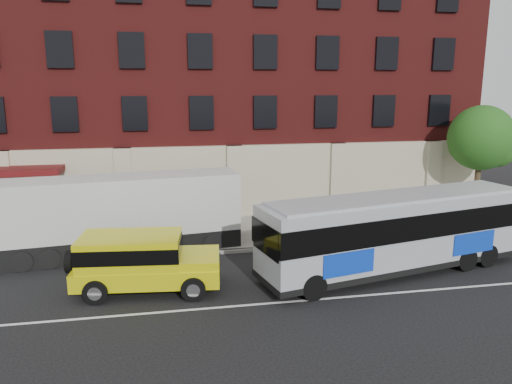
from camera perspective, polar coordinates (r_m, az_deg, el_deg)
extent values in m
plane|color=black|center=(17.27, 3.42, -13.27)|extent=(120.00, 120.00, 0.00)
cube|color=gray|center=(25.49, -1.52, -4.51)|extent=(60.00, 6.00, 0.15)
cube|color=gray|center=(22.68, -0.29, -6.67)|extent=(60.00, 0.25, 0.15)
cube|color=silver|center=(17.71, 3.02, -12.57)|extent=(60.00, 0.12, 0.01)
cube|color=#5C1615|center=(32.33, -3.93, 12.63)|extent=(30.00, 10.00, 15.00)
cube|color=#B6AB90|center=(27.73, -2.49, 1.28)|extent=(30.00, 0.35, 4.00)
cube|color=#4F0E0F|center=(27.37, -25.69, 2.26)|extent=(4.20, 2.20, 0.30)
cube|color=#B6AB90|center=(28.54, -27.05, 0.24)|extent=(0.90, 0.55, 4.00)
cube|color=#B6AB90|center=(27.44, -14.96, 0.75)|extent=(0.90, 0.55, 4.00)
cube|color=#B6AB90|center=(27.63, -2.46, 1.24)|extent=(0.90, 0.55, 4.00)
cube|color=#B6AB90|center=(29.09, 9.32, 1.65)|extent=(0.90, 0.55, 4.00)
cube|color=#B6AB90|center=(31.63, 19.60, 1.94)|extent=(0.90, 0.55, 4.00)
cube|color=black|center=(27.49, -21.16, 8.36)|extent=(1.30, 0.20, 1.80)
cube|color=black|center=(27.09, -13.78, 8.79)|extent=(1.30, 0.20, 1.80)
cube|color=black|center=(27.14, -6.29, 9.07)|extent=(1.30, 0.20, 1.80)
cube|color=black|center=(27.63, 1.05, 9.19)|extent=(1.30, 0.20, 1.80)
cube|color=black|center=(28.55, 8.04, 9.18)|extent=(1.30, 0.20, 1.80)
cube|color=black|center=(29.86, 14.49, 9.04)|extent=(1.30, 0.20, 1.80)
cube|color=black|center=(31.50, 20.34, 8.82)|extent=(1.30, 0.20, 1.80)
cube|color=black|center=(27.50, -21.69, 15.02)|extent=(1.30, 0.20, 1.80)
cube|color=black|center=(27.10, -14.14, 15.55)|extent=(1.30, 0.20, 1.80)
cube|color=black|center=(27.15, -6.46, 15.82)|extent=(1.30, 0.20, 1.80)
cube|color=black|center=(27.64, 1.08, 15.83)|extent=(1.30, 0.20, 1.80)
cube|color=black|center=(28.56, 8.23, 15.60)|extent=(1.30, 0.20, 1.80)
cube|color=black|center=(29.87, 14.83, 15.18)|extent=(1.30, 0.20, 1.80)
cube|color=black|center=(31.51, 20.78, 14.63)|extent=(1.30, 0.20, 1.80)
cube|color=black|center=(28.25, -24.04, -0.41)|extent=(2.60, 0.15, 2.80)
cube|color=black|center=(27.47, -11.79, 0.07)|extent=(2.60, 0.15, 2.80)
cube|color=black|center=(27.99, 0.58, 0.56)|extent=(2.60, 0.15, 2.80)
cube|color=black|center=(29.73, 11.99, 0.98)|extent=(2.60, 0.15, 2.80)
cylinder|color=slate|center=(22.65, -22.12, -4.51)|extent=(0.07, 0.07, 2.50)
cube|color=silver|center=(22.30, -22.36, -2.65)|extent=(0.30, 0.03, 0.40)
cube|color=silver|center=(22.43, -22.26, -3.89)|extent=(0.30, 0.03, 0.35)
cylinder|color=#3D2D1E|center=(30.67, 24.05, 0.32)|extent=(0.32, 0.32, 3.00)
sphere|color=#164F16|center=(30.25, 24.53, 5.70)|extent=(3.60, 3.60, 3.60)
sphere|color=#164F16|center=(30.39, 25.96, 4.65)|extent=(2.20, 2.20, 2.20)
sphere|color=#164F16|center=(30.28, 23.10, 5.07)|extent=(2.00, 2.00, 2.00)
cube|color=#9EA3A9|center=(20.65, 15.95, -4.33)|extent=(11.78, 4.85, 2.74)
cube|color=black|center=(21.04, 15.74, -7.66)|extent=(11.84, 4.91, 0.24)
cube|color=#9EA3A9|center=(20.30, 16.18, -0.49)|extent=(11.15, 4.44, 0.12)
cube|color=black|center=(20.52, 16.02, -3.11)|extent=(11.87, 4.94, 0.96)
cube|color=#0C34B7|center=(18.10, 10.67, -8.11)|extent=(2.07, 0.50, 0.87)
cube|color=#0C34B7|center=(23.51, 19.47, -3.83)|extent=(2.07, 0.50, 0.87)
cylinder|color=black|center=(17.81, 6.65, -10.82)|extent=(1.00, 0.49, 0.96)
cylinder|color=black|center=(19.58, 3.46, -8.57)|extent=(1.00, 0.49, 0.96)
cylinder|color=black|center=(22.04, 23.04, -7.15)|extent=(1.00, 0.49, 0.96)
cylinder|color=black|center=(23.49, 19.23, -5.66)|extent=(1.00, 0.49, 0.96)
cylinder|color=black|center=(22.86, 25.06, -6.65)|extent=(1.00, 0.49, 0.96)
cylinder|color=black|center=(24.26, 21.26, -5.25)|extent=(1.00, 0.49, 0.96)
cube|color=#CFCC0B|center=(18.81, -12.29, -9.00)|extent=(5.40, 2.71, 0.65)
cube|color=#CFCC0B|center=(18.61, -14.24, -6.50)|extent=(3.78, 2.49, 1.08)
cube|color=black|center=(18.60, -14.25, -6.34)|extent=(3.83, 2.54, 0.54)
cube|color=#CFCC0B|center=(18.49, -6.82, -7.57)|extent=(1.83, 2.22, 0.32)
cube|color=black|center=(18.62, -4.19, -8.79)|extent=(0.25, 1.73, 0.60)
cylinder|color=black|center=(19.22, -20.62, -7.51)|extent=(0.32, 0.84, 0.82)
cylinder|color=black|center=(17.78, -7.23, -11.03)|extent=(0.89, 0.39, 0.87)
cylinder|color=silver|center=(17.78, -7.23, -11.03)|extent=(0.51, 0.37, 0.48)
cylinder|color=black|center=(19.75, -6.97, -8.60)|extent=(0.89, 0.39, 0.87)
cylinder|color=silver|center=(19.75, -6.97, -8.60)|extent=(0.51, 0.37, 0.48)
cylinder|color=black|center=(18.26, -18.01, -10.93)|extent=(0.89, 0.39, 0.87)
cylinder|color=silver|center=(18.26, -18.01, -10.93)|extent=(0.51, 0.37, 0.48)
cylinder|color=black|center=(20.18, -16.65, -8.58)|extent=(0.89, 0.39, 0.87)
cylinder|color=silver|center=(20.18, -16.65, -8.58)|extent=(0.51, 0.37, 0.48)
cube|color=black|center=(23.06, -15.26, -5.73)|extent=(10.72, 3.35, 0.97)
cube|color=silver|center=(22.59, -15.51, -1.48)|extent=(10.73, 3.39, 2.55)
cylinder|color=black|center=(22.35, -25.38, -7.21)|extent=(0.90, 0.35, 0.88)
cylinder|color=black|center=(24.26, -24.77, -5.66)|extent=(0.90, 0.35, 0.88)
cylinder|color=black|center=(22.22, -22.67, -7.07)|extent=(0.90, 0.35, 0.88)
cylinder|color=black|center=(24.13, -22.28, -5.53)|extent=(0.90, 0.35, 0.88)
cylinder|color=black|center=(22.38, -7.67, -6.06)|extent=(0.90, 0.35, 0.88)
cylinder|color=black|center=(24.29, -8.51, -4.61)|extent=(0.90, 0.35, 0.88)
cylinder|color=black|center=(22.57, -5.02, -5.83)|extent=(0.90, 0.35, 0.88)
cylinder|color=black|center=(24.46, -6.06, -4.42)|extent=(0.90, 0.35, 0.88)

